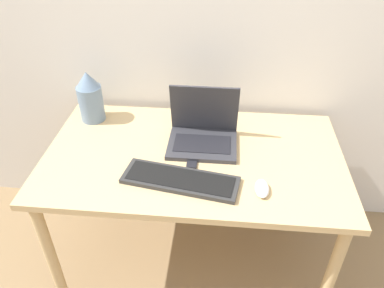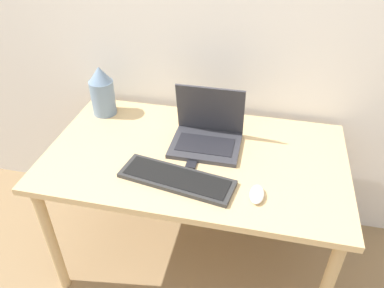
% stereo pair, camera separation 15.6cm
% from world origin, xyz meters
% --- Properties ---
extents(desk, '(1.33, 0.77, 0.70)m').
position_xyz_m(desk, '(0.00, 0.38, 0.62)').
color(desk, tan).
rests_on(desk, ground_plane).
extents(laptop, '(0.31, 0.25, 0.26)m').
position_xyz_m(laptop, '(0.04, 0.48, 0.76)').
color(laptop, '#333338').
rests_on(laptop, desk).
extents(keyboard, '(0.49, 0.23, 0.02)m').
position_xyz_m(keyboard, '(-0.04, 0.19, 0.71)').
color(keyboard, '#2D2D2D').
rests_on(keyboard, desk).
extents(mouse, '(0.06, 0.11, 0.03)m').
position_xyz_m(mouse, '(0.29, 0.17, 0.72)').
color(mouse, white).
rests_on(mouse, desk).
extents(vase, '(0.12, 0.12, 0.26)m').
position_xyz_m(vase, '(-0.53, 0.63, 0.83)').
color(vase, slate).
rests_on(vase, desk).
extents(mp3_player, '(0.04, 0.05, 0.01)m').
position_xyz_m(mp3_player, '(0.00, 0.30, 0.71)').
color(mp3_player, black).
rests_on(mp3_player, desk).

